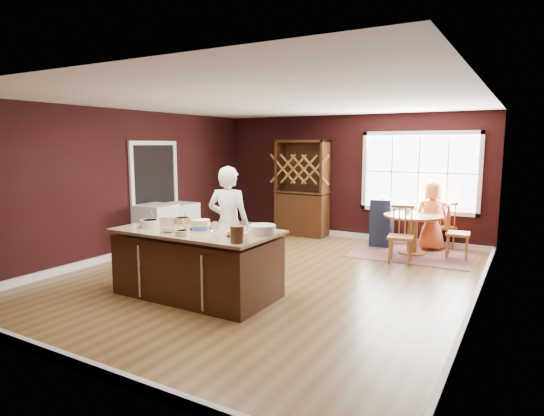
{
  "coord_description": "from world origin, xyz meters",
  "views": [
    {
      "loc": [
        3.51,
        -6.0,
        2.08
      ],
      "look_at": [
        -0.1,
        0.27,
        1.05
      ],
      "focal_mm": 30.0,
      "sensor_mm": 36.0,
      "label": 1
    }
  ],
  "objects": [
    {
      "name": "rug",
      "position": [
        1.61,
        2.64,
        0.01
      ],
      "size": [
        2.23,
        1.75,
        0.01
      ],
      "primitive_type": "cube",
      "rotation": [
        0.0,
        0.0,
        0.04
      ],
      "color": "brown",
      "rests_on": "ground"
    },
    {
      "name": "bowl_olive",
      "position": [
        -0.3,
        -1.67,
        0.95
      ],
      "size": [
        0.18,
        0.18,
        0.07
      ],
      "primitive_type": "cylinder",
      "color": "beige",
      "rests_on": "kitchen_island"
    },
    {
      "name": "seated_woman",
      "position": [
        1.85,
        3.14,
        0.67
      ],
      "size": [
        0.78,
        0.68,
        1.35
      ],
      "primitive_type": "imported",
      "rotation": [
        0.0,
        0.0,
        3.6
      ],
      "color": "#F7743F",
      "rests_on": "ground"
    },
    {
      "name": "dining_table",
      "position": [
        1.61,
        2.64,
        0.53
      ],
      "size": [
        1.09,
        1.09,
        0.75
      ],
      "color": "#945834",
      "rests_on": "ground"
    },
    {
      "name": "white_tub",
      "position": [
        0.53,
        -1.08,
        0.98
      ],
      "size": [
        0.35,
        0.35,
        0.12
      ],
      "primitive_type": "cylinder",
      "color": "silver",
      "rests_on": "kitchen_island"
    },
    {
      "name": "bowl_yellow",
      "position": [
        -0.9,
        -0.98,
        0.96
      ],
      "size": [
        0.23,
        0.23,
        0.08
      ],
      "primitive_type": "cylinder",
      "color": "olive",
      "rests_on": "kitchen_island"
    },
    {
      "name": "bowl_pink",
      "position": [
        -0.6,
        -1.6,
        0.95
      ],
      "size": [
        0.16,
        0.16,
        0.06
      ],
      "primitive_type": "cylinder",
      "color": "silver",
      "rests_on": "kitchen_island"
    },
    {
      "name": "chair_east",
      "position": [
        2.4,
        2.71,
        0.5
      ],
      "size": [
        0.44,
        0.45,
        1.01
      ],
      "primitive_type": null,
      "rotation": [
        0.0,
        0.0,
        1.65
      ],
      "color": "brown",
      "rests_on": "ground"
    },
    {
      "name": "drinking_glass",
      "position": [
        -0.02,
        -1.34,
        1.0
      ],
      "size": [
        0.08,
        0.08,
        0.16
      ],
      "primitive_type": "cylinder",
      "color": "white",
      "rests_on": "kitchen_island"
    },
    {
      "name": "hutch",
      "position": [
        -1.01,
        3.22,
        1.08
      ],
      "size": [
        1.18,
        0.49,
        2.16
      ],
      "primitive_type": "cube",
      "color": "#402014",
      "rests_on": "ground"
    },
    {
      "name": "table_plate",
      "position": [
        1.85,
        2.51,
        0.76
      ],
      "size": [
        0.19,
        0.19,
        0.01
      ],
      "primitive_type": "cylinder",
      "color": "beige",
      "rests_on": "dining_table"
    },
    {
      "name": "dinner_plate",
      "position": [
        0.25,
        -1.27,
        0.93
      ],
      "size": [
        0.3,
        0.3,
        0.02
      ],
      "primitive_type": "cylinder",
      "color": "beige",
      "rests_on": "kitchen_island"
    },
    {
      "name": "table_cup",
      "position": [
        1.46,
        2.79,
        0.79
      ],
      "size": [
        0.14,
        0.14,
        0.09
      ],
      "primitive_type": "imported",
      "rotation": [
        0.0,
        0.0,
        0.29
      ],
      "color": "white",
      "rests_on": "dining_table"
    },
    {
      "name": "kitchen_island",
      "position": [
        -0.4,
        -1.27,
        0.44
      ],
      "size": [
        2.22,
        1.16,
        0.92
      ],
      "color": "#34230A",
      "rests_on": "ground"
    },
    {
      "name": "dryer",
      "position": [
        -2.64,
        0.92,
        0.44
      ],
      "size": [
        0.61,
        0.59,
        0.89
      ],
      "primitive_type": "cube",
      "color": "white",
      "rests_on": "ground"
    },
    {
      "name": "bowl_blue",
      "position": [
        -1.09,
        -1.43,
        0.97
      ],
      "size": [
        0.26,
        0.26,
        0.1
      ],
      "primitive_type": "cylinder",
      "color": "white",
      "rests_on": "kitchen_island"
    },
    {
      "name": "toddler",
      "position": [
        0.86,
        2.99,
        0.81
      ],
      "size": [
        0.18,
        0.14,
        0.26
      ],
      "primitive_type": null,
      "color": "#8CA5BF",
      "rests_on": "high_chair"
    },
    {
      "name": "window",
      "position": [
        1.5,
        3.47,
        1.5
      ],
      "size": [
        2.36,
        0.1,
        1.66
      ],
      "primitive_type": null,
      "color": "white",
      "rests_on": "room_shell"
    },
    {
      "name": "toy_figurine",
      "position": [
        0.27,
        -1.46,
        0.96
      ],
      "size": [
        0.04,
        0.04,
        0.07
      ],
      "primitive_type": null,
      "color": "gold",
      "rests_on": "kitchen_island"
    },
    {
      "name": "high_chair",
      "position": [
        0.9,
        3.0,
        0.5
      ],
      "size": [
        0.45,
        0.45,
        1.01
      ],
      "primitive_type": null,
      "rotation": [
        0.0,
        0.0,
        0.1
      ],
      "color": "#182043",
      "rests_on": "ground"
    },
    {
      "name": "layer_cake",
      "position": [
        -0.34,
        -1.24,
        0.99
      ],
      "size": [
        0.34,
        0.34,
        0.14
      ],
      "primitive_type": null,
      "color": "silver",
      "rests_on": "kitchen_island"
    },
    {
      "name": "stoneware_crock",
      "position": [
        0.53,
        -1.66,
        1.02
      ],
      "size": [
        0.17,
        0.17,
        0.2
      ],
      "primitive_type": "cylinder",
      "color": "brown",
      "rests_on": "kitchen_island"
    },
    {
      "name": "room_shell",
      "position": [
        0.0,
        0.0,
        1.35
      ],
      "size": [
        7.0,
        7.0,
        7.0
      ],
      "color": "brown",
      "rests_on": "ground"
    },
    {
      "name": "washer",
      "position": [
        -2.64,
        0.28,
        0.47
      ],
      "size": [
        0.64,
        0.62,
        0.93
      ],
      "primitive_type": "cube",
      "color": "white",
      "rests_on": "ground"
    },
    {
      "name": "chair_north",
      "position": [
        2.02,
        3.44,
        0.47
      ],
      "size": [
        0.54,
        0.54,
        0.95
      ],
      "primitive_type": null,
      "rotation": [
        0.0,
        0.0,
        3.76
      ],
      "color": "brown",
      "rests_on": "ground"
    },
    {
      "name": "baker",
      "position": [
        -0.42,
        -0.49,
        0.88
      ],
      "size": [
        0.73,
        0.57,
        1.75
      ],
      "primitive_type": "imported",
      "rotation": [
        0.0,
        0.0,
        3.4
      ],
      "color": "white",
      "rests_on": "ground"
    },
    {
      "name": "chair_south",
      "position": [
        1.58,
        1.85,
        0.51
      ],
      "size": [
        0.48,
        0.46,
        1.01
      ],
      "primitive_type": null,
      "rotation": [
        0.0,
        0.0,
        0.14
      ],
      "color": "olive",
      "rests_on": "ground"
    },
    {
      "name": "doorway",
      "position": [
        -2.97,
        0.6,
        1.02
      ],
      "size": [
        0.08,
        1.26,
        2.13
      ],
      "primitive_type": null,
      "color": "white",
      "rests_on": "room_shell"
    }
  ]
}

